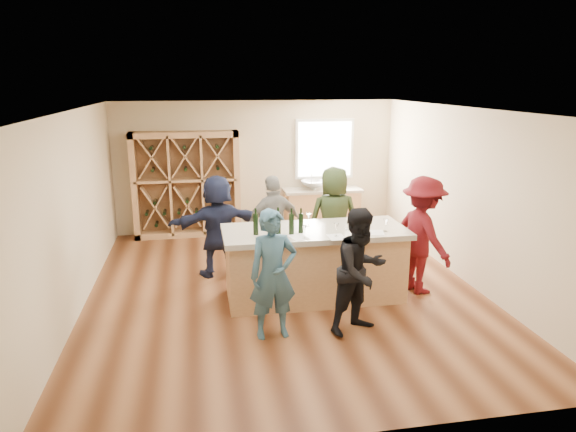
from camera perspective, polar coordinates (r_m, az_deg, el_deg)
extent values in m
cube|color=brown|center=(8.22, -0.44, -8.50)|extent=(6.00, 7.00, 0.10)
cube|color=white|center=(7.55, -0.49, 12.14)|extent=(6.00, 7.00, 0.10)
cube|color=beige|center=(11.21, -3.55, 5.54)|extent=(6.00, 0.10, 2.80)
cube|color=beige|center=(4.47, 7.35, -9.13)|extent=(6.00, 0.10, 2.80)
cube|color=beige|center=(7.86, -22.96, 0.35)|extent=(0.10, 7.00, 2.80)
cube|color=beige|center=(8.79, 19.55, 2.12)|extent=(0.10, 7.00, 2.80)
cube|color=white|center=(11.35, 4.07, 7.44)|extent=(1.30, 0.06, 1.30)
cube|color=white|center=(11.31, 4.12, 7.41)|extent=(1.18, 0.01, 1.18)
cube|color=tan|center=(10.91, -11.21, 3.44)|extent=(2.20, 0.45, 2.20)
cube|color=tan|center=(11.31, 3.80, 0.61)|extent=(1.60, 0.58, 0.86)
cube|color=#AEA38F|center=(11.21, 3.84, 2.89)|extent=(1.70, 0.62, 0.06)
imported|color=silver|center=(11.14, 2.85, 3.47)|extent=(0.54, 0.54, 0.19)
cylinder|color=silver|center=(11.30, 2.65, 3.93)|extent=(0.02, 0.02, 0.30)
cube|color=tan|center=(7.77, 2.94, -5.57)|extent=(2.60, 1.00, 1.00)
cube|color=#AEA38F|center=(7.60, 3.00, -1.75)|extent=(2.72, 1.12, 0.08)
cylinder|color=black|center=(7.28, -3.61, -0.91)|extent=(0.10, 0.10, 0.31)
cylinder|color=black|center=(7.17, -1.91, -1.31)|extent=(0.08, 0.08, 0.27)
cylinder|color=black|center=(7.30, -1.10, -0.82)|extent=(0.08, 0.08, 0.31)
cylinder|color=black|center=(7.29, 0.39, -0.88)|extent=(0.09, 0.09, 0.30)
cylinder|color=black|center=(7.36, 1.44, -0.80)|extent=(0.08, 0.08, 0.28)
cone|color=white|center=(7.11, 1.85, -1.79)|extent=(0.08, 0.08, 0.18)
cone|color=white|center=(7.23, 5.41, -1.54)|extent=(0.08, 0.08, 0.19)
cone|color=white|center=(7.35, 8.76, -1.34)|extent=(0.09, 0.09, 0.20)
cone|color=white|center=(7.57, 6.65, -0.87)|extent=(0.07, 0.07, 0.18)
cone|color=white|center=(7.58, 10.78, -1.00)|extent=(0.08, 0.08, 0.19)
cube|color=white|center=(7.18, 1.18, -2.37)|extent=(0.29, 0.35, 0.00)
cube|color=white|center=(7.22, 5.40, -2.34)|extent=(0.23, 0.31, 0.00)
cube|color=white|center=(7.50, 9.83, -1.83)|extent=(0.26, 0.31, 0.00)
imported|color=#335972|center=(6.50, -1.66, -6.52)|extent=(0.65, 0.50, 1.68)
imported|color=black|center=(6.69, 8.09, -6.08)|extent=(0.92, 0.75, 1.67)
imported|color=#590F14|center=(8.12, 14.71, -2.08)|extent=(0.81, 1.27, 1.82)
imported|color=slate|center=(8.55, -1.56, -1.12)|extent=(1.09, 0.73, 1.71)
imported|color=#263319|center=(8.81, 5.10, -0.35)|extent=(0.90, 0.59, 1.81)
imported|color=#191E38|center=(8.64, -7.82, -1.05)|extent=(1.68, 0.91, 1.72)
cone|color=white|center=(7.74, 2.31, -0.43)|extent=(0.07, 0.07, 0.18)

